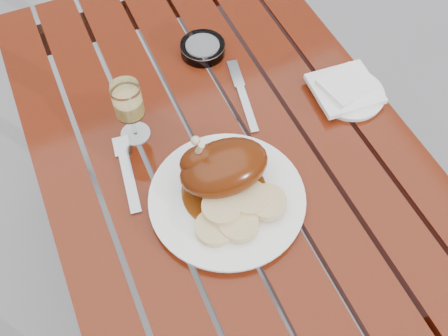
{
  "coord_description": "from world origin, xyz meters",
  "views": [
    {
      "loc": [
        -0.26,
        -0.63,
        1.65
      ],
      "look_at": [
        -0.04,
        -0.11,
        0.78
      ],
      "focal_mm": 40.0,
      "sensor_mm": 36.0,
      "label": 1
    }
  ],
  "objects_px": {
    "side_plate": "(350,94)",
    "ashtray": "(203,48)",
    "table": "(219,211)",
    "wine_glass": "(130,112)",
    "dinner_plate": "(227,199)"
  },
  "relations": [
    {
      "from": "side_plate",
      "to": "ashtray",
      "type": "relative_size",
      "value": 1.46
    },
    {
      "from": "table",
      "to": "wine_glass",
      "type": "relative_size",
      "value": 7.74
    },
    {
      "from": "table",
      "to": "wine_glass",
      "type": "distance_m",
      "value": 0.49
    },
    {
      "from": "side_plate",
      "to": "wine_glass",
      "type": "bearing_deg",
      "value": 168.87
    },
    {
      "from": "table",
      "to": "side_plate",
      "type": "height_order",
      "value": "side_plate"
    },
    {
      "from": "wine_glass",
      "to": "side_plate",
      "type": "xyz_separation_m",
      "value": [
        0.5,
        -0.1,
        -0.07
      ]
    },
    {
      "from": "ashtray",
      "to": "dinner_plate",
      "type": "bearing_deg",
      "value": -106.17
    },
    {
      "from": "side_plate",
      "to": "ashtray",
      "type": "distance_m",
      "value": 0.38
    },
    {
      "from": "dinner_plate",
      "to": "wine_glass",
      "type": "relative_size",
      "value": 2.06
    },
    {
      "from": "dinner_plate",
      "to": "wine_glass",
      "type": "bearing_deg",
      "value": 115.69
    },
    {
      "from": "table",
      "to": "ashtray",
      "type": "relative_size",
      "value": 10.74
    },
    {
      "from": "dinner_plate",
      "to": "side_plate",
      "type": "bearing_deg",
      "value": 20.59
    },
    {
      "from": "wine_glass",
      "to": "ashtray",
      "type": "distance_m",
      "value": 0.3
    },
    {
      "from": "dinner_plate",
      "to": "ashtray",
      "type": "xyz_separation_m",
      "value": [
        0.12,
        0.42,
        0.0
      ]
    },
    {
      "from": "wine_glass",
      "to": "ashtray",
      "type": "relative_size",
      "value": 1.39
    }
  ]
}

